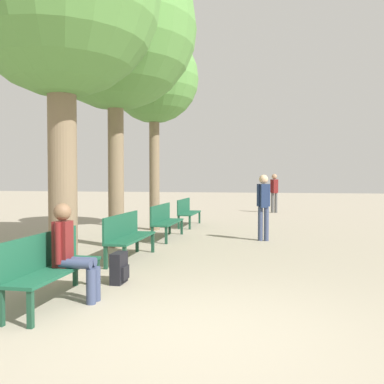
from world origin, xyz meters
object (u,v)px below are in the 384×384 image
(backpack, at_px, (119,268))
(tree_row_0, at_px, (61,0))
(tree_row_1, at_px, (115,29))
(bench_row_1, at_px, (127,233))
(tree_row_2, at_px, (154,80))
(bench_row_2, at_px, (165,219))
(pedestrian_near, at_px, (274,190))
(bench_row_0, at_px, (50,263))
(person_seated, at_px, (71,249))
(pedestrian_mid, at_px, (263,203))
(bench_row_3, at_px, (187,210))

(backpack, bearing_deg, tree_row_0, 151.82)
(tree_row_1, bearing_deg, bench_row_1, -61.87)
(tree_row_2, bearing_deg, bench_row_2, -66.10)
(tree_row_1, relative_size, pedestrian_near, 3.93)
(bench_row_0, distance_m, bench_row_1, 2.93)
(tree_row_1, distance_m, person_seated, 6.13)
(bench_row_2, relative_size, pedestrian_mid, 1.10)
(bench_row_2, height_order, pedestrian_mid, pedestrian_mid)
(person_seated, bearing_deg, bench_row_0, -149.79)
(bench_row_3, bearing_deg, pedestrian_near, 64.45)
(person_seated, distance_m, backpack, 1.14)
(bench_row_3, distance_m, backpack, 7.66)
(tree_row_0, relative_size, tree_row_2, 1.07)
(bench_row_3, distance_m, tree_row_2, 4.28)
(bench_row_2, relative_size, tree_row_1, 0.27)
(tree_row_0, bearing_deg, bench_row_2, 79.19)
(bench_row_3, distance_m, tree_row_1, 6.34)
(bench_row_0, relative_size, backpack, 3.95)
(bench_row_3, bearing_deg, bench_row_2, -90.00)
(backpack, bearing_deg, person_seated, -105.43)
(bench_row_0, height_order, person_seated, person_seated)
(pedestrian_mid, bearing_deg, pedestrian_near, 88.21)
(bench_row_3, xyz_separation_m, tree_row_1, (-0.77, -4.42, 4.48))
(tree_row_1, bearing_deg, pedestrian_near, 70.81)
(backpack, xyz_separation_m, pedestrian_mid, (2.05, 4.81, 0.73))
(bench_row_2, bearing_deg, bench_row_3, 90.00)
(pedestrian_near, bearing_deg, bench_row_3, -115.55)
(tree_row_0, relative_size, backpack, 13.64)
(tree_row_2, distance_m, person_seated, 8.46)
(bench_row_2, relative_size, tree_row_0, 0.29)
(tree_row_2, bearing_deg, bench_row_1, -80.64)
(tree_row_1, height_order, backpack, tree_row_1)
(tree_row_2, relative_size, pedestrian_near, 3.39)
(tree_row_2, bearing_deg, tree_row_1, -90.00)
(bench_row_0, height_order, tree_row_2, tree_row_2)
(bench_row_0, bearing_deg, backpack, 66.05)
(bench_row_3, bearing_deg, backpack, -86.19)
(tree_row_0, distance_m, tree_row_1, 2.56)
(bench_row_0, bearing_deg, bench_row_3, 90.00)
(bench_row_1, height_order, bench_row_3, same)
(bench_row_0, xyz_separation_m, bench_row_2, (0.00, 5.85, 0.00))
(backpack, bearing_deg, bench_row_0, -113.95)
(bench_row_2, height_order, bench_row_3, same)
(bench_row_1, xyz_separation_m, bench_row_2, (0.00, 2.93, 0.00))
(tree_row_0, relative_size, pedestrian_mid, 3.81)
(tree_row_2, relative_size, pedestrian_mid, 3.55)
(bench_row_1, xyz_separation_m, person_seated, (0.23, -2.79, 0.16))
(bench_row_3, bearing_deg, tree_row_2, -122.77)
(pedestrian_near, bearing_deg, person_seated, -100.12)
(bench_row_0, xyz_separation_m, backpack, (0.51, 1.15, -0.29))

